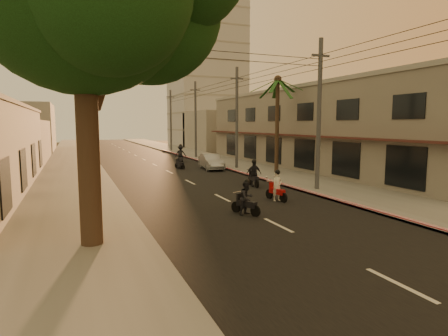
{
  "coord_description": "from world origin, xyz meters",
  "views": [
    {
      "loc": [
        -7.46,
        -10.66,
        4.02
      ],
      "look_at": [
        -0.12,
        7.46,
        1.72
      ],
      "focal_mm": 30.0,
      "sensor_mm": 36.0,
      "label": 1
    }
  ],
  "objects_px": {
    "parked_car": "(211,162)",
    "scooter_red": "(277,187)",
    "scooter_far_b": "(181,154)",
    "scooter_far_a": "(180,161)",
    "palm_tree": "(278,85)",
    "scooter_mid_b": "(254,174)",
    "scooter_mid_a": "(247,198)"
  },
  "relations": [
    {
      "from": "parked_car",
      "to": "scooter_red",
      "type": "bearing_deg",
      "value": -90.65
    },
    {
      "from": "parked_car",
      "to": "scooter_far_b",
      "type": "bearing_deg",
      "value": 102.04
    },
    {
      "from": "scooter_far_b",
      "to": "scooter_far_a",
      "type": "bearing_deg",
      "value": -101.32
    },
    {
      "from": "palm_tree",
      "to": "scooter_mid_b",
      "type": "xyz_separation_m",
      "value": [
        -4.71,
        -5.27,
        -6.34
      ]
    },
    {
      "from": "scooter_far_b",
      "to": "scooter_mid_b",
      "type": "bearing_deg",
      "value": -84.73
    },
    {
      "from": "scooter_red",
      "to": "scooter_mid_b",
      "type": "relative_size",
      "value": 0.93
    },
    {
      "from": "palm_tree",
      "to": "scooter_red",
      "type": "distance_m",
      "value": 12.97
    },
    {
      "from": "scooter_mid_a",
      "to": "scooter_far_a",
      "type": "bearing_deg",
      "value": 60.43
    },
    {
      "from": "scooter_mid_a",
      "to": "scooter_far_b",
      "type": "distance_m",
      "value": 23.87
    },
    {
      "from": "scooter_red",
      "to": "scooter_mid_a",
      "type": "xyz_separation_m",
      "value": [
        -2.79,
        -2.15,
        0.01
      ]
    },
    {
      "from": "palm_tree",
      "to": "scooter_mid_b",
      "type": "bearing_deg",
      "value": -131.79
    },
    {
      "from": "scooter_mid_b",
      "to": "parked_car",
      "type": "height_order",
      "value": "scooter_mid_b"
    },
    {
      "from": "scooter_red",
      "to": "palm_tree",
      "type": "bearing_deg",
      "value": 51.17
    },
    {
      "from": "scooter_red",
      "to": "scooter_mid_a",
      "type": "relative_size",
      "value": 1.04
    },
    {
      "from": "scooter_mid_b",
      "to": "scooter_far_b",
      "type": "xyz_separation_m",
      "value": [
        -0.17,
        16.95,
        0.07
      ]
    },
    {
      "from": "scooter_red",
      "to": "scooter_mid_a",
      "type": "distance_m",
      "value": 3.53
    },
    {
      "from": "scooter_mid_a",
      "to": "scooter_red",
      "type": "bearing_deg",
      "value": 14.0
    },
    {
      "from": "scooter_red",
      "to": "parked_car",
      "type": "height_order",
      "value": "scooter_red"
    },
    {
      "from": "scooter_red",
      "to": "scooter_mid_b",
      "type": "xyz_separation_m",
      "value": [
        0.9,
        4.51,
        0.07
      ]
    },
    {
      "from": "scooter_red",
      "to": "scooter_far_b",
      "type": "relative_size",
      "value": 0.87
    },
    {
      "from": "palm_tree",
      "to": "scooter_far_b",
      "type": "bearing_deg",
      "value": 112.65
    },
    {
      "from": "palm_tree",
      "to": "scooter_mid_b",
      "type": "distance_m",
      "value": 9.49
    },
    {
      "from": "palm_tree",
      "to": "parked_car",
      "type": "xyz_separation_m",
      "value": [
        -4.06,
        4.48,
        -6.45
      ]
    },
    {
      "from": "scooter_mid_b",
      "to": "parked_car",
      "type": "xyz_separation_m",
      "value": [
        0.65,
        9.75,
        -0.11
      ]
    },
    {
      "from": "scooter_red",
      "to": "scooter_far_a",
      "type": "height_order",
      "value": "scooter_red"
    },
    {
      "from": "palm_tree",
      "to": "scooter_far_a",
      "type": "distance_m",
      "value": 10.87
    },
    {
      "from": "scooter_far_a",
      "to": "parked_car",
      "type": "height_order",
      "value": "scooter_far_a"
    },
    {
      "from": "palm_tree",
      "to": "parked_car",
      "type": "distance_m",
      "value": 8.85
    },
    {
      "from": "scooter_mid_a",
      "to": "palm_tree",
      "type": "bearing_deg",
      "value": 31.18
    },
    {
      "from": "scooter_red",
      "to": "scooter_far_b",
      "type": "distance_m",
      "value": 21.47
    },
    {
      "from": "palm_tree",
      "to": "scooter_mid_a",
      "type": "height_order",
      "value": "palm_tree"
    },
    {
      "from": "palm_tree",
      "to": "parked_car",
      "type": "height_order",
      "value": "palm_tree"
    }
  ]
}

